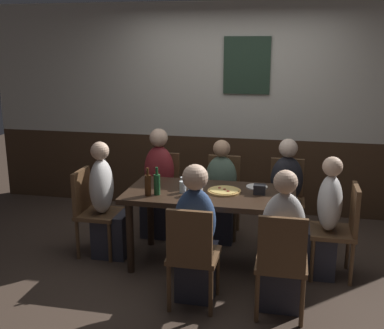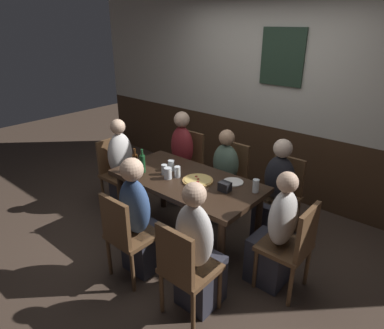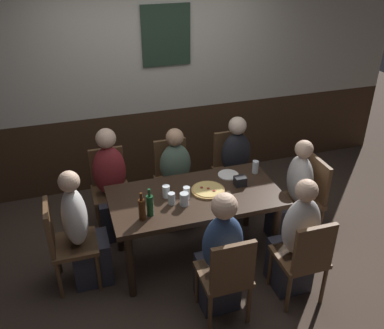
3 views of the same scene
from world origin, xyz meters
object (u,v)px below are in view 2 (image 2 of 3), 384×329
chair_head_east (293,244)px  chair_left_far (188,160)px  person_mid_near (140,224)px  pint_glass_amber (171,166)px  person_right_near (198,257)px  plate_white_large (233,182)px  chair_right_near (184,267)px  tumbler_short (177,172)px  chair_mid_near (126,233)px  person_left_far (180,163)px  chair_mid_far (230,175)px  condiment_caddy (225,187)px  beer_glass_half (168,174)px  person_right_far (275,198)px  person_mid_far (223,181)px  tumbler_water (256,187)px  pizza (198,180)px  beer_bottle_brown (135,162)px  beer_bottle_green (143,163)px  chair_right_far (282,192)px  dining_table (187,186)px  chair_head_west (116,169)px  person_head_east (275,239)px  beer_glass_tall (164,170)px

chair_head_east → chair_left_far: size_ratio=1.00×
person_mid_near → pint_glass_amber: (-0.27, 0.71, 0.29)m
person_right_near → plate_white_large: size_ratio=5.65×
chair_right_near → tumbler_short: chair_right_near is taller
chair_mid_near → person_left_far: size_ratio=0.73×
chair_mid_far → condiment_caddy: (0.46, -0.79, 0.29)m
person_left_far → person_right_near: (1.40, -1.32, -0.01)m
beer_glass_half → condiment_caddy: (0.61, 0.16, -0.01)m
person_right_far → person_mid_far: 0.70m
tumbler_short → tumbler_water: tumbler_water is taller
pizza → condiment_caddy: 0.33m
beer_bottle_brown → chair_head_east: bearing=7.2°
beer_bottle_brown → pizza: bearing=19.9°
chair_left_far → beer_bottle_green: bearing=-76.9°
chair_mid_far → beer_glass_half: 1.00m
pint_glass_amber → condiment_caddy: pint_glass_amber is taller
person_left_far → tumbler_water: bearing=-18.0°
chair_head_east → beer_glass_half: bearing=-174.7°
chair_right_far → dining_table: bearing=-130.5°
chair_head_west → chair_head_east: same height
chair_head_east → condiment_caddy: size_ratio=8.00×
chair_right_near → plate_white_large: bearing=104.8°
pint_glass_amber → dining_table: bearing=-10.6°
chair_mid_far → beer_bottle_brown: beer_bottle_brown is taller
beer_glass_half → beer_bottle_green: size_ratio=0.46×
chair_head_east → person_mid_near: 1.38m
person_head_east → person_mid_near: 1.24m
person_mid_far → pizza: 0.71m
chair_right_far → chair_mid_far: 0.70m
chair_right_near → beer_glass_half: bearing=140.6°
pizza → beer_glass_half: beer_glass_half is taller
chair_mid_far → beer_glass_half: (-0.15, -0.95, 0.30)m
chair_right_far → beer_bottle_brown: (-1.25, -1.04, 0.35)m
pint_glass_amber → tumbler_water: size_ratio=0.88×
dining_table → condiment_caddy: condiment_caddy is taller
chair_mid_near → person_left_far: 1.64m
plate_white_large → condiment_caddy: bearing=-79.0°
chair_left_far → pizza: 1.18m
chair_mid_far → tumbler_short: chair_mid_far is taller
person_right_far → person_head_east: size_ratio=1.01×
person_mid_near → chair_mid_far: bearing=90.0°
chair_mid_far → tumbler_short: size_ratio=7.34×
tumbler_short → condiment_caddy: size_ratio=1.09×
chair_left_far → condiment_caddy: 1.43m
chair_left_far → pint_glass_amber: 0.93m
person_head_east → beer_glass_tall: size_ratio=10.28×
chair_head_east → chair_left_far: (-1.91, 0.82, 0.00)m
chair_head_east → chair_mid_far: 1.47m
tumbler_water → chair_right_near: bearing=-89.9°
pizza → plate_white_large: 0.36m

